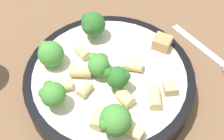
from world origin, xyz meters
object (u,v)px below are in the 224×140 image
Objects in this scene: chicken_chunk_1 at (165,43)px; broccoli_floret_2 at (118,120)px; broccoli_floret_4 at (95,24)px; rigatoni_2 at (88,90)px; broccoli_floret_1 at (102,63)px; chicken_chunk_0 at (173,88)px; rigatoni_7 at (136,66)px; pasta_bowl at (112,81)px; rigatoni_1 at (65,86)px; rigatoni_8 at (158,98)px; broccoli_floret_3 at (53,53)px; rigatoni_5 at (85,52)px; rigatoni_6 at (102,119)px; broccoli_floret_0 at (120,77)px; broccoli_floret_5 at (55,94)px; rigatoni_4 at (83,69)px; rigatoni_0 at (128,98)px; rigatoni_3 at (137,131)px.

broccoli_floret_2 is at bearing 61.74° from chicken_chunk_1.
rigatoni_2 is (0.01, 0.10, -0.02)m from broccoli_floret_4.
broccoli_floret_1 is 0.07m from broccoli_floret_4.
rigatoni_7 is at bearing -39.31° from chicken_chunk_0.
pasta_bowl is 13.99× the size of chicken_chunk_0.
rigatoni_1 is 0.94× the size of rigatoni_8.
broccoli_floret_3 is 0.16m from chicken_chunk_1.
rigatoni_5 is (-0.04, -0.01, -0.01)m from broccoli_floret_3.
broccoli_floret_1 is at bearing -89.72° from rigatoni_6.
broccoli_floret_3 is at bearing 16.57° from rigatoni_5.
broccoli_floret_0 is 0.91× the size of broccoli_floret_2.
chicken_chunk_1 is at bearing -146.55° from broccoli_floret_5.
broccoli_floret_0 is at bearing -94.52° from broccoli_floret_2.
rigatoni_4 and rigatoni_6 have the same top height.
rigatoni_5 is (0.05, -0.06, -0.02)m from broccoli_floret_0.
broccoli_floret_3 is at bearing -27.04° from broccoli_floret_0.
rigatoni_0 is at bearing 58.49° from chicken_chunk_1.
chicken_chunk_0 is at bearing -179.65° from rigatoni_2.
broccoli_floret_3 reaches higher than rigatoni_7.
rigatoni_0 is (-0.01, 0.02, -0.02)m from broccoli_floret_0.
rigatoni_3 is (-0.02, 0.07, -0.02)m from broccoli_floret_0.
rigatoni_6 is (-0.05, 0.05, 0.00)m from rigatoni_1.
broccoli_floret_4 is (-0.06, -0.05, 0.01)m from broccoli_floret_3.
broccoli_floret_3 is 0.05m from rigatoni_5.
rigatoni_5 is at bearing -52.76° from broccoli_floret_1.
rigatoni_4 is at bearing -15.15° from chicken_chunk_0.
rigatoni_2 is 0.97× the size of rigatoni_5.
broccoli_floret_4 is 1.67× the size of rigatoni_7.
pasta_bowl is 11.28× the size of rigatoni_2.
broccoli_floret_1 reaches higher than pasta_bowl.
chicken_chunk_1 is (-0.09, -0.05, -0.01)m from broccoli_floret_1.
broccoli_floret_4 is at bearing -86.14° from rigatoni_6.
broccoli_floret_1 is at bearing -15.20° from pasta_bowl.
broccoli_floret_0 is 0.10m from broccoli_floret_4.
rigatoni_7 is at bearing -151.14° from broccoli_floret_5.
pasta_bowl is at bearing -72.55° from rigatoni_3.
broccoli_floret_2 is 2.05× the size of rigatoni_2.
pasta_bowl is 0.09m from broccoli_floret_3.
rigatoni_1 is at bearing 49.37° from rigatoni_4.
broccoli_floret_3 reaches higher than rigatoni_2.
rigatoni_8 is (-0.14, 0.07, -0.01)m from broccoli_floret_3.
rigatoni_5 is at bearing -20.09° from rigatoni_7.
broccoli_floret_5 is 2.37× the size of chicken_chunk_0.
broccoli_floret_0 is 2.32× the size of chicken_chunk_0.
broccoli_floret_4 is at bearing -69.43° from rigatoni_0.
rigatoni_8 is at bearing 170.64° from rigatoni_2.
rigatoni_3 is 0.82× the size of rigatoni_8.
rigatoni_2 is 0.72× the size of rigatoni_4.
chicken_chunk_0 is at bearing -144.11° from rigatoni_8.
broccoli_floret_3 is (0.09, -0.05, -0.00)m from broccoli_floret_0.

